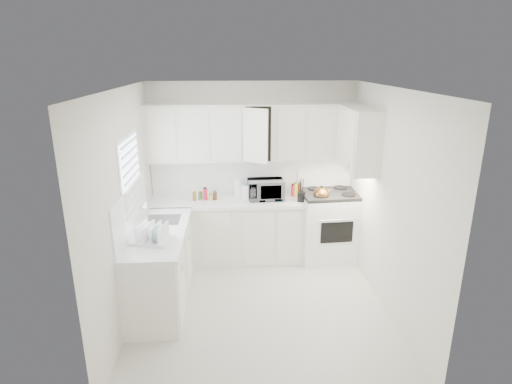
{
  "coord_description": "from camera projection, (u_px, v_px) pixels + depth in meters",
  "views": [
    {
      "loc": [
        -0.31,
        -4.45,
        2.89
      ],
      "look_at": [
        0.0,
        0.7,
        1.25
      ],
      "focal_mm": 29.38,
      "sensor_mm": 36.0,
      "label": 1
    }
  ],
  "objects": [
    {
      "name": "wall_back",
      "position": [
        252.0,
        171.0,
        6.25
      ],
      "size": [
        3.0,
        0.0,
        3.0
      ],
      "primitive_type": "plane",
      "rotation": [
        1.57,
        0.0,
        0.0
      ],
      "color": "silver",
      "rests_on": "ground"
    },
    {
      "name": "sink",
      "position": [
        162.0,
        211.0,
        5.26
      ],
      "size": [
        0.42,
        0.38,
        0.3
      ],
      "primitive_type": null,
      "color": "gray",
      "rests_on": "countertop_left"
    },
    {
      "name": "window_blinds",
      "position": [
        132.0,
        179.0,
        4.9
      ],
      "size": [
        0.06,
        0.96,
        1.06
      ],
      "primitive_type": null,
      "color": "white",
      "rests_on": "wall_left"
    },
    {
      "name": "utensil_crock",
      "position": [
        301.0,
        190.0,
        5.92
      ],
      "size": [
        0.12,
        0.12,
        0.35
      ],
      "primitive_type": null,
      "rotation": [
        0.0,
        0.0,
        -0.07
      ],
      "color": "black",
      "rests_on": "countertop_back"
    },
    {
      "name": "wall_front",
      "position": [
        274.0,
        277.0,
        3.21
      ],
      "size": [
        3.0,
        0.0,
        3.0
      ],
      "primitive_type": "plane",
      "rotation": [
        -1.57,
        0.0,
        0.0
      ],
      "color": "silver",
      "rests_on": "ground"
    },
    {
      "name": "rice_cooker",
      "position": [
        250.0,
        190.0,
        6.13
      ],
      "size": [
        0.23,
        0.23,
        0.23
      ],
      "primitive_type": null,
      "rotation": [
        0.0,
        0.0,
        -0.02
      ],
      "color": "white",
      "rests_on": "countertop_back"
    },
    {
      "name": "floor",
      "position": [
        259.0,
        306.0,
        5.12
      ],
      "size": [
        3.2,
        3.2,
        0.0
      ],
      "primitive_type": "plane",
      "color": "beige",
      "rests_on": "ground"
    },
    {
      "name": "stove",
      "position": [
        330.0,
        216.0,
        6.21
      ],
      "size": [
        0.91,
        0.77,
        1.33
      ],
      "primitive_type": null,
      "rotation": [
        0.0,
        0.0,
        0.07
      ],
      "color": "white",
      "rests_on": "floor"
    },
    {
      "name": "spice_left_1",
      "position": [
        200.0,
        195.0,
        6.04
      ],
      "size": [
        0.06,
        0.06,
        0.13
      ],
      "primitive_type": "cylinder",
      "color": "#2D7527",
      "rests_on": "countertop_back"
    },
    {
      "name": "sauce_right_1",
      "position": [
        296.0,
        190.0,
        6.17
      ],
      "size": [
        0.06,
        0.06,
        0.19
      ],
      "primitive_type": "cylinder",
      "color": "yellow",
      "rests_on": "countertop_back"
    },
    {
      "name": "backsplash_left",
      "position": [
        131.0,
        209.0,
        4.86
      ],
      "size": [
        0.02,
        1.6,
        0.55
      ],
      "primitive_type": "cube",
      "color": "white",
      "rests_on": "wall_left"
    },
    {
      "name": "spice_left_4",
      "position": [
        216.0,
        193.0,
        6.14
      ],
      "size": [
        0.06,
        0.06,
        0.13
      ],
      "primitive_type": "cylinder",
      "color": "brown",
      "rests_on": "countertop_back"
    },
    {
      "name": "backsplash_back",
      "position": [
        252.0,
        176.0,
        6.26
      ],
      "size": [
        2.98,
        0.02,
        0.55
      ],
      "primitive_type": "cube",
      "color": "white",
      "rests_on": "wall_back"
    },
    {
      "name": "sauce_right_2",
      "position": [
        299.0,
        189.0,
        6.23
      ],
      "size": [
        0.06,
        0.06,
        0.19
      ],
      "primitive_type": "cylinder",
      "color": "brown",
      "rests_on": "countertop_back"
    },
    {
      "name": "tea_kettle",
      "position": [
        321.0,
        194.0,
        5.93
      ],
      "size": [
        0.33,
        0.3,
        0.26
      ],
      "primitive_type": null,
      "rotation": [
        0.0,
        0.0,
        0.26
      ],
      "color": "brown",
      "rests_on": "stove"
    },
    {
      "name": "countertop_back",
      "position": [
        227.0,
        202.0,
        6.05
      ],
      "size": [
        2.24,
        0.64,
        0.05
      ],
      "primitive_type": "cube",
      "color": "white",
      "rests_on": "lower_cabinets_back"
    },
    {
      "name": "sauce_right_0",
      "position": [
        292.0,
        189.0,
        6.23
      ],
      "size": [
        0.06,
        0.06,
        0.19
      ],
      "primitive_type": "cylinder",
      "color": "red",
      "rests_on": "countertop_back"
    },
    {
      "name": "spice_left_0",
      "position": [
        195.0,
        193.0,
        6.12
      ],
      "size": [
        0.06,
        0.06,
        0.13
      ],
      "primitive_type": "cylinder",
      "color": "brown",
      "rests_on": "countertop_back"
    },
    {
      "name": "spice_left_3",
      "position": [
        210.0,
        195.0,
        6.05
      ],
      "size": [
        0.06,
        0.06,
        0.13
      ],
      "primitive_type": "cylinder",
      "color": "yellow",
      "rests_on": "countertop_back"
    },
    {
      "name": "upper_cabinets_back",
      "position": [
        253.0,
        160.0,
        6.03
      ],
      "size": [
        3.0,
        0.33,
        0.8
      ],
      "primitive_type": null,
      "color": "silver",
      "rests_on": "wall_back"
    },
    {
      "name": "frying_pan",
      "position": [
        340.0,
        193.0,
        6.29
      ],
      "size": [
        0.35,
        0.44,
        0.04
      ],
      "primitive_type": null,
      "rotation": [
        0.0,
        0.0,
        0.36
      ],
      "color": "black",
      "rests_on": "stove"
    },
    {
      "name": "lower_cabinets_back",
      "position": [
        227.0,
        232.0,
        6.2
      ],
      "size": [
        2.22,
        0.6,
        0.9
      ],
      "primitive_type": null,
      "color": "silver",
      "rests_on": "floor"
    },
    {
      "name": "wall_right",
      "position": [
        390.0,
        204.0,
        4.81
      ],
      "size": [
        0.0,
        3.2,
        3.2
      ],
      "primitive_type": "plane",
      "rotation": [
        1.57,
        0.0,
        -1.57
      ],
      "color": "silver",
      "rests_on": "ground"
    },
    {
      "name": "dish_rack",
      "position": [
        151.0,
        232.0,
        4.63
      ],
      "size": [
        0.5,
        0.42,
        0.24
      ],
      "primitive_type": null,
      "rotation": [
        0.0,
        0.0,
        -0.27
      ],
      "color": "white",
      "rests_on": "countertop_left"
    },
    {
      "name": "lower_cabinets_left",
      "position": [
        160.0,
        268.0,
        5.11
      ],
      "size": [
        0.6,
        1.6,
        0.9
      ],
      "primitive_type": null,
      "color": "silver",
      "rests_on": "floor"
    },
    {
      "name": "microwave",
      "position": [
        266.0,
        187.0,
        6.04
      ],
      "size": [
        0.53,
        0.31,
        0.35
      ],
      "primitive_type": "imported",
      "rotation": [
        0.0,
        0.0,
        0.06
      ],
      "color": "gray",
      "rests_on": "countertop_back"
    },
    {
      "name": "ceiling",
      "position": [
        260.0,
        88.0,
        4.33
      ],
      "size": [
        3.2,
        3.2,
        0.0
      ],
      "primitive_type": "plane",
      "rotation": [
        3.14,
        0.0,
        0.0
      ],
      "color": "white",
      "rests_on": "ground"
    },
    {
      "name": "spice_left_2",
      "position": [
        205.0,
        193.0,
        6.13
      ],
      "size": [
        0.06,
        0.06,
        0.13
      ],
      "primitive_type": "cylinder",
      "color": "red",
      "rests_on": "countertop_back"
    },
    {
      "name": "upper_cabinets_right",
      "position": [
        356.0,
        169.0,
        5.52
      ],
      "size": [
        0.33,
        0.9,
        0.8
      ],
      "primitive_type": null,
      "color": "silver",
      "rests_on": "wall_right"
    },
    {
      "name": "wall_left",
      "position": [
        125.0,
        209.0,
        4.64
      ],
      "size": [
        0.0,
        3.2,
        3.2
      ],
      "primitive_type": "plane",
      "rotation": [
        1.57,
        0.0,
        1.57
      ],
      "color": "silver",
      "rests_on": "ground"
    },
    {
      "name": "countertop_left",
      "position": [
        159.0,
        233.0,
        4.97
      ],
      "size": [
        0.64,
        1.62,
        0.05
      ],
      "primitive_type": "cube",
      "color": "white",
      "rests_on": "lower_cabinets_left"
    },
    {
      "name": "paper_towel",
      "position": [
        238.0,
        188.0,
        6.14
      ],
      "size": [
        0.12,
        0.12,
        0.27
      ],
      "primitive_type": "cylinder",
      "color": "white",
      "rests_on": "countertop_back"
    }
  ]
}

